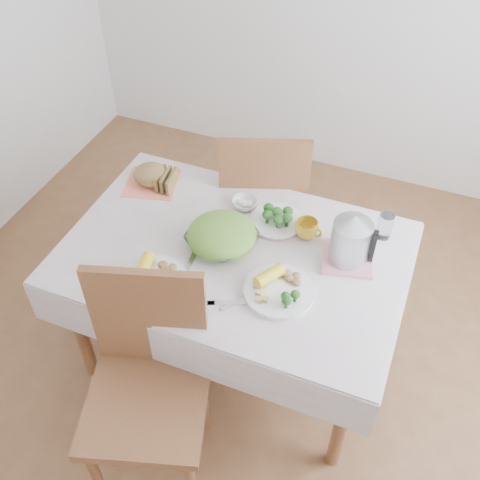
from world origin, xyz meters
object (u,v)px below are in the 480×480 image
at_px(chair_near, 148,411).
at_px(salad_bowl, 222,240).
at_px(dinner_plate_right, 279,292).
at_px(chair_far, 262,204).
at_px(dinner_plate_left, 153,283).
at_px(dining_table, 235,306).
at_px(electric_kettle, 351,240).
at_px(yellow_mug, 307,229).

bearing_deg(chair_near, salad_bowl, 70.15).
bearing_deg(salad_bowl, dinner_plate_right, -27.37).
distance_m(chair_far, dinner_plate_left, 1.04).
xyz_separation_m(dining_table, salad_bowl, (-0.06, 0.01, 0.42)).
height_order(chair_far, electric_kettle, electric_kettle).
xyz_separation_m(dining_table, dinner_plate_left, (-0.24, -0.31, 0.40)).
height_order(dining_table, yellow_mug, yellow_mug).
distance_m(chair_far, yellow_mug, 0.68).
bearing_deg(chair_far, salad_bowl, 73.71).
bearing_deg(dining_table, chair_near, -97.71).
relative_size(chair_far, electric_kettle, 4.38).
distance_m(chair_near, yellow_mug, 1.03).
bearing_deg(dinner_plate_right, chair_far, 113.96).
distance_m(yellow_mug, electric_kettle, 0.24).
bearing_deg(dinner_plate_left, chair_far, 82.37).
distance_m(chair_near, chair_far, 1.37).
distance_m(dinner_plate_right, electric_kettle, 0.38).
height_order(dinner_plate_left, yellow_mug, yellow_mug).
distance_m(dining_table, salad_bowl, 0.43).
bearing_deg(dining_table, dinner_plate_right, -30.91).
height_order(chair_far, yellow_mug, chair_far).
relative_size(dining_table, dinner_plate_left, 4.64).
distance_m(salad_bowl, electric_kettle, 0.56).
bearing_deg(electric_kettle, chair_near, -142.73).
height_order(dining_table, dinner_plate_left, dinner_plate_left).
xyz_separation_m(dinner_plate_left, dinner_plate_right, (0.50, 0.15, 0.00)).
distance_m(dinner_plate_left, yellow_mug, 0.73).
bearing_deg(salad_bowl, yellow_mug, 31.53).
bearing_deg(yellow_mug, dining_table, -141.32).
xyz_separation_m(chair_near, dinner_plate_left, (-0.14, 0.38, 0.31)).
xyz_separation_m(yellow_mug, electric_kettle, (0.21, -0.08, 0.08)).
height_order(dining_table, electric_kettle, electric_kettle).
relative_size(chair_near, yellow_mug, 9.84).
relative_size(chair_near, dinner_plate_right, 3.62).
bearing_deg(electric_kettle, dinner_plate_left, -166.29).
relative_size(dining_table, dinner_plate_right, 4.78).
bearing_deg(salad_bowl, chair_far, 93.71).
distance_m(dining_table, dinner_plate_right, 0.50).
height_order(dinner_plate_right, yellow_mug, yellow_mug).
relative_size(dining_table, chair_far, 1.35).
relative_size(chair_far, salad_bowl, 3.58).
bearing_deg(dinner_plate_left, yellow_mug, 46.06).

